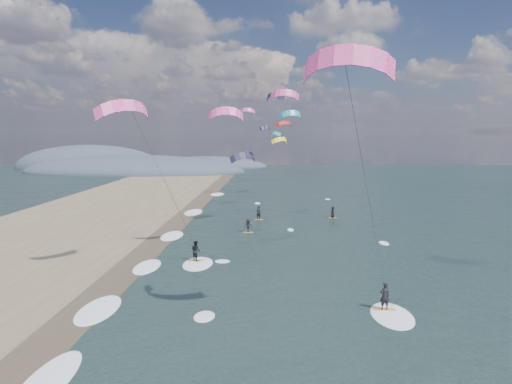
{
  "coord_description": "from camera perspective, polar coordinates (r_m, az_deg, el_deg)",
  "views": [
    {
      "loc": [
        0.42,
        -20.1,
        11.55
      ],
      "look_at": [
        -1.0,
        12.0,
        7.0
      ],
      "focal_mm": 30.0,
      "sensor_mm": 36.0,
      "label": 1
    }
  ],
  "objects": [
    {
      "name": "shoreline_surf",
      "position": [
        38.39,
        -14.81,
        -9.73
      ],
      "size": [
        2.4,
        79.4,
        0.11
      ],
      "color": "white",
      "rests_on": "ground"
    },
    {
      "name": "coastal_hills",
      "position": [
        136.22,
        -16.91,
        2.85
      ],
      "size": [
        80.0,
        41.0,
        15.0
      ],
      "color": "#3D4756",
      "rests_on": "ground"
    },
    {
      "name": "bg_kite_field",
      "position": [
        72.83,
        1.94,
        9.48
      ],
      "size": [
        11.81,
        72.08,
        10.01
      ],
      "color": "teal",
      "rests_on": "ground"
    },
    {
      "name": "ground",
      "position": [
        23.18,
        1.25,
        -21.82
      ],
      "size": [
        260.0,
        260.0,
        0.0
      ],
      "primitive_type": "plane",
      "color": "black",
      "rests_on": "ground"
    },
    {
      "name": "kitesurfer_near_b",
      "position": [
        33.98,
        -13.64,
        4.44
      ],
      "size": [
        7.17,
        9.31,
        14.42
      ],
      "color": "orange",
      "rests_on": "ground"
    },
    {
      "name": "far_kitesurfers",
      "position": [
        53.63,
        2.85,
        -3.5
      ],
      "size": [
        12.01,
        9.8,
        1.79
      ],
      "color": "orange",
      "rests_on": "ground"
    },
    {
      "name": "wet_sand_strip",
      "position": [
        34.55,
        -19.13,
        -11.93
      ],
      "size": [
        3.0,
        240.0,
        0.0
      ],
      "primitive_type": "cube",
      "color": "#382D23",
      "rests_on": "ground"
    },
    {
      "name": "kitesurfer_near_a",
      "position": [
        22.23,
        13.0,
        9.91
      ],
      "size": [
        8.0,
        8.91,
        16.06
      ],
      "color": "orange",
      "rests_on": "ground"
    }
  ]
}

